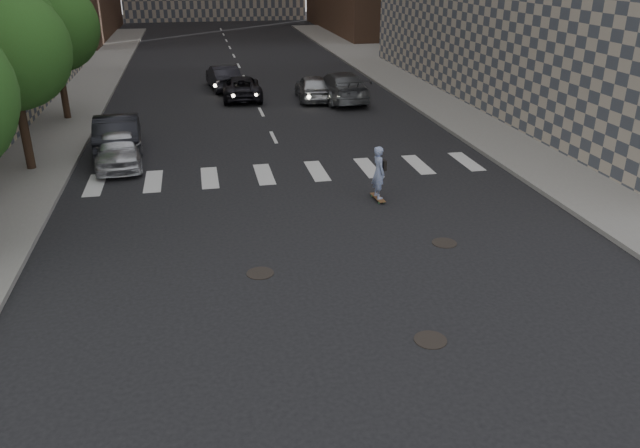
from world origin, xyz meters
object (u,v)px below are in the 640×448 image
Objects in this scene: traffic_car_e at (223,77)px; tree_c at (54,21)px; traffic_car_a at (118,133)px; traffic_car_c at (241,87)px; silver_sedan at (119,147)px; skateboarder at (379,172)px; tree_b at (10,44)px; traffic_car_b at (340,87)px; traffic_car_d at (312,87)px.

tree_c is at bearing 31.40° from traffic_car_e.
traffic_car_a is at bearing -64.29° from tree_c.
traffic_car_e is at bearing -72.95° from traffic_car_c.
skateboarder is at bearing -35.96° from silver_sedan.
tree_b is 1.00× the size of tree_c.
tree_b is at bearing 150.29° from skateboarder.
traffic_car_b is at bearing 76.91° from skateboarder.
traffic_car_e is (4.95, 12.41, -0.09)m from traffic_car_a.
tree_b and tree_c have the same top height.
traffic_car_b is 1.56m from traffic_car_d.
tree_b is 3.59× the size of skateboarder.
traffic_car_e is (-6.15, 4.57, -0.07)m from traffic_car_b.
traffic_car_d is at bearing 132.29° from traffic_car_e.
traffic_car_d is (-1.46, 0.53, -0.08)m from traffic_car_b.
silver_sedan is at bearing -68.40° from tree_c.
tree_c is 18.34m from skateboarder.
tree_c is 10.17m from traffic_car_c.
tree_c is 10.83m from traffic_car_e.
tree_c is at bearing 22.21° from traffic_car_c.
traffic_car_a is 1.07× the size of traffic_car_c.
traffic_car_a is at bearing 44.18° from traffic_car_d.
skateboarder reaches higher than silver_sedan.
traffic_car_a is 11.08m from traffic_car_c.
traffic_car_b reaches higher than traffic_car_c.
traffic_car_e is at bearing -115.68° from traffic_car_a.
silver_sedan is 14.56m from traffic_car_b.
traffic_car_b is at bearing 164.59° from traffic_car_c.
traffic_car_a is at bearing 59.99° from traffic_car_c.
silver_sedan is 14.98m from traffic_car_e.
tree_c is 3.59× the size of skateboarder.
skateboarder reaches higher than traffic_car_d.
traffic_car_c is at bearing 60.14° from silver_sedan.
silver_sedan is 12.56m from traffic_car_c.
traffic_car_d is (12.60, 2.23, -3.94)m from tree_c.
tree_c is 1.44× the size of traffic_car_c.
traffic_car_b is at bearing 37.99° from silver_sedan.
tree_b is 1.35× the size of traffic_car_a.
silver_sedan is at bearing 92.06° from traffic_car_a.
tree_b reaches higher than silver_sedan.
tree_b is at bearing 28.33° from traffic_car_a.
traffic_car_b is 5.57m from traffic_car_c.
silver_sedan is 0.77× the size of traffic_car_b.
silver_sedan is at bearing 38.35° from traffic_car_b.
traffic_car_b is at bearing 163.19° from traffic_car_d.
tree_b reaches higher than skateboarder.
tree_c reaches higher than silver_sedan.
silver_sedan is 0.86× the size of traffic_car_a.
skateboarder reaches higher than traffic_car_e.
traffic_car_d is at bearing 39.06° from tree_b.
traffic_car_a is (-8.90, 7.36, -0.16)m from skateboarder.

